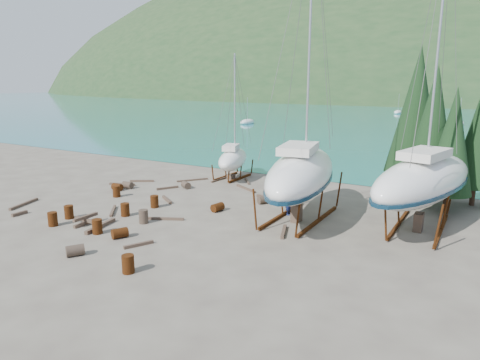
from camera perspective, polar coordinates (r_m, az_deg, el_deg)
The scene contains 50 objects.
ground at distance 28.25m, azimuth -6.20°, elevation -5.24°, with size 600.00×600.00×0.00m, color #574E45.
bay_water at distance 336.96m, azimuth 28.21°, elevation 9.83°, with size 700.00×700.00×0.00m, color teal.
far_hill at distance 341.95m, azimuth 28.26°, elevation 9.85°, with size 800.00×360.00×110.00m, color #1D381C.
far_house_left at distance 224.83m, azimuth 10.92°, elevation 11.10°, with size 6.60×5.60×5.60m.
far_house_center at distance 214.61m, azimuth 21.18°, elevation 10.41°, with size 6.60×5.60×5.60m.
cypress_near_right at distance 33.78m, azimuth 24.34°, elevation 6.72°, with size 3.60×3.60×10.00m.
cypress_mid_right at distance 31.76m, azimuth 26.46°, elevation 4.61°, with size 3.06×3.06×8.50m.
cypress_back_left at distance 35.89m, azimuth 22.45°, elevation 8.58°, with size 4.14×4.14×11.50m.
cypress_far_right at distance 34.64m, azimuth 29.38°, elevation 5.37°, with size 3.24×3.24×9.00m.
moored_boat_left at distance 94.00m, azimuth 0.98°, elevation 7.72°, with size 2.00×5.00×6.05m.
moored_boat_mid at distance 101.98m, azimuth 27.15°, elevation 6.73°, with size 2.00×5.00×6.05m.
moored_boat_far at distance 133.92m, azimuth 20.30°, elevation 8.46°, with size 2.00×5.00×6.05m.
large_sailboat_near at distance 27.61m, azimuth 8.19°, elevation 0.98°, with size 5.93×12.75×19.34m.
large_sailboat_far at distance 27.83m, azimuth 23.32°, elevation 0.08°, with size 6.07×12.43×18.90m.
small_sailboat_shore at distance 39.64m, azimuth -0.96°, elevation 2.86°, with size 4.44×7.40×11.30m.
worker at distance 28.99m, azimuth 6.56°, elevation -2.86°, with size 0.68×0.44×1.85m, color navy.
drum_0 at distance 30.30m, azimuth -21.85°, elevation -3.98°, with size 0.58×0.58×0.88m, color #5B300F.
drum_1 at distance 23.88m, azimuth -21.12°, elevation -8.75°, with size 0.58×0.58×0.88m, color #2D2823.
drum_2 at distance 36.89m, azimuth -16.05°, elevation -0.90°, with size 0.58×0.58×0.88m, color #5B300F.
drum_3 at distance 26.73m, azimuth -18.50°, elevation -5.90°, with size 0.58×0.58×0.88m, color #5B300F.
drum_4 at distance 37.05m, azimuth 5.51°, elevation -0.40°, with size 0.58×0.58×0.88m, color #5B300F.
drum_5 at distance 27.90m, azimuth -12.74°, elevation -4.77°, with size 0.58×0.58×0.88m, color #2D2823.
drum_6 at distance 29.77m, azimuth -3.01°, elevation -3.65°, with size 0.58×0.58×0.88m, color #5B300F.
drum_7 at distance 21.05m, azimuth -14.70°, elevation -10.78°, with size 0.58×0.58×0.88m, color #5B300F.
drum_8 at distance 34.78m, azimuth -16.15°, elevation -1.47°, with size 0.58×0.58×0.88m, color #5B300F.
drum_9 at distance 36.42m, azimuth -7.22°, elevation -0.67°, with size 0.58×0.58×0.88m, color #2D2823.
drum_10 at distance 29.67m, azimuth -15.07°, elevation -3.84°, with size 0.58×0.58×0.88m, color #5B300F.
drum_11 at distance 31.65m, azimuth 3.21°, elevation -2.65°, with size 0.58×0.58×0.88m, color #2D2823.
drum_12 at distance 25.69m, azimuth -15.73°, elevation -6.83°, with size 0.58×0.58×0.88m, color #5B300F.
drum_13 at distance 29.15m, azimuth -23.70°, elevation -4.79°, with size 0.58×0.58×0.88m, color #5B300F.
drum_14 at distance 31.19m, azimuth -11.34°, elevation -2.83°, with size 0.58×0.58×0.88m, color #5B300F.
drum_15 at distance 37.36m, azimuth -14.76°, elevation -0.65°, with size 0.58×0.58×0.88m, color #2D2823.
timber_0 at distance 39.40m, azimuth -2.56°, elevation 0.12°, with size 0.14×2.91×0.14m, color brown.
timber_1 at distance 25.68m, azimuth 5.83°, elevation -6.87°, with size 0.19×2.13×0.19m, color brown.
timber_2 at distance 38.68m, azimuth -15.44°, elevation -0.54°, with size 0.19×2.34×0.19m, color brown.
timber_4 at distance 36.50m, azimuth -9.64°, elevation -1.05°, with size 0.17×1.89×0.17m, color brown.
timber_5 at distance 28.38m, azimuth -10.01°, elevation -5.10°, with size 0.16×2.53×0.16m, color brown.
timber_6 at distance 35.33m, azimuth 3.71°, elevation -1.34°, with size 0.19×1.60×0.19m, color brown.
timber_7 at distance 24.26m, azimuth -13.36°, elevation -8.38°, with size 0.17×1.67×0.17m, color brown.
timber_8 at distance 32.85m, azimuth -9.71°, elevation -2.59°, with size 0.19×2.05×0.19m, color brown.
timber_9 at distance 38.55m, azimuth 0.96°, elevation -0.14°, with size 0.15×2.35×0.15m, color brown.
timber_10 at distance 35.83m, azimuth 0.78°, elevation -1.14°, with size 0.16×2.89×0.16m, color brown.
timber_12 at distance 30.91m, azimuth -16.58°, elevation -3.95°, with size 0.17×2.42×0.17m, color brown.
timber_13 at distance 32.55m, azimuth -27.32°, elevation -3.99°, with size 0.22×1.07×0.22m, color brown.
timber_14 at distance 34.99m, azimuth -26.85°, elevation -2.87°, with size 0.18×2.92×0.18m, color brown.
timber_15 at distance 39.22m, azimuth -6.36°, elevation -0.00°, with size 0.15×2.93×0.15m, color brown.
timber_16 at distance 27.82m, azimuth -18.09°, elevation -5.85°, with size 0.23×2.76×0.23m, color brown.
timber_17 at distance 39.57m, azimuth -12.93°, elevation -0.12°, with size 0.16×2.13×0.16m, color brown.
timber_pile_fore at distance 28.66m, azimuth -19.88°, elevation -5.05°, with size 1.80×1.80×0.60m.
timber_pile_aft at distance 32.35m, azimuth 3.69°, elevation -2.30°, with size 1.80×1.80×0.60m.
Camera 1 is at (16.18, -21.45, 8.71)m, focal length 32.00 mm.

